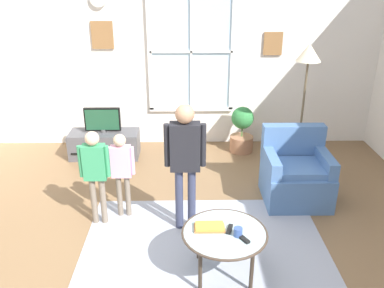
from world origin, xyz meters
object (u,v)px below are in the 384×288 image
(armchair, at_px, (296,174))
(remote_near_books, at_px, (243,239))
(tv_stand, at_px, (105,144))
(floor_lamp, at_px, (307,66))
(person_green_shirt, at_px, (95,168))
(television, at_px, (102,120))
(book_stack, at_px, (210,227))
(potted_plant_by_window, at_px, (242,130))
(person_black_shirt, at_px, (185,154))
(remote_near_cup, at_px, (230,229))
(coffee_table, at_px, (224,235))
(cup, at_px, (238,232))
(person_pink_shirt, at_px, (121,166))

(armchair, distance_m, remote_near_books, 1.69)
(tv_stand, height_order, floor_lamp, floor_lamp)
(person_green_shirt, height_order, floor_lamp, floor_lamp)
(remote_near_books, xyz_separation_m, person_green_shirt, (-1.45, 0.97, 0.21))
(television, height_order, person_green_shirt, person_green_shirt)
(book_stack, bearing_deg, armchair, 49.12)
(tv_stand, relative_size, potted_plant_by_window, 1.43)
(armchair, relative_size, person_green_shirt, 0.80)
(remote_near_books, distance_m, person_black_shirt, 1.07)
(potted_plant_by_window, relative_size, floor_lamp, 0.41)
(tv_stand, relative_size, remote_near_cup, 7.29)
(coffee_table, bearing_deg, book_stack, 159.12)
(tv_stand, relative_size, cup, 12.56)
(person_black_shirt, height_order, potted_plant_by_window, person_black_shirt)
(remote_near_cup, distance_m, floor_lamp, 2.63)
(remote_near_books, relative_size, person_black_shirt, 0.10)
(person_pink_shirt, relative_size, person_green_shirt, 0.92)
(television, relative_size, person_black_shirt, 0.37)
(tv_stand, xyz_separation_m, person_pink_shirt, (0.51, -1.63, 0.43))
(tv_stand, distance_m, potted_plant_by_window, 2.10)
(television, bearing_deg, remote_near_books, -57.93)
(book_stack, bearing_deg, potted_plant_by_window, 76.47)
(person_green_shirt, distance_m, floor_lamp, 2.95)
(remote_near_books, bearing_deg, person_pink_shirt, 137.24)
(floor_lamp, bearing_deg, television, 170.38)
(book_stack, relative_size, remote_near_books, 1.98)
(tv_stand, relative_size, remote_near_books, 7.29)
(person_green_shirt, height_order, person_black_shirt, person_black_shirt)
(television, height_order, potted_plant_by_window, television)
(floor_lamp, bearing_deg, remote_near_cup, -119.21)
(remote_near_cup, bearing_deg, person_pink_shirt, 138.50)
(remote_near_cup, bearing_deg, person_green_shirt, 148.56)
(book_stack, xyz_separation_m, person_black_shirt, (-0.22, 0.69, 0.40))
(person_black_shirt, bearing_deg, television, 122.88)
(book_stack, xyz_separation_m, remote_near_books, (0.28, -0.16, -0.01))
(remote_near_books, xyz_separation_m, person_black_shirt, (-0.50, 0.86, 0.41))
(remote_near_books, xyz_separation_m, floor_lamp, (1.08, 2.26, 1.00))
(floor_lamp, bearing_deg, cup, -116.95)
(remote_near_cup, bearing_deg, book_stack, 173.45)
(book_stack, height_order, floor_lamp, floor_lamp)
(floor_lamp, bearing_deg, person_pink_shirt, -153.21)
(book_stack, distance_m, cup, 0.27)
(potted_plant_by_window, height_order, floor_lamp, floor_lamp)
(potted_plant_by_window, bearing_deg, armchair, -72.17)
(person_green_shirt, bearing_deg, coffee_table, -33.29)
(book_stack, height_order, person_pink_shirt, person_pink_shirt)
(remote_near_books, height_order, potted_plant_by_window, potted_plant_by_window)
(armchair, relative_size, remote_near_cup, 6.21)
(television, height_order, armchair, armchair)
(armchair, xyz_separation_m, book_stack, (-1.12, -1.30, 0.15))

